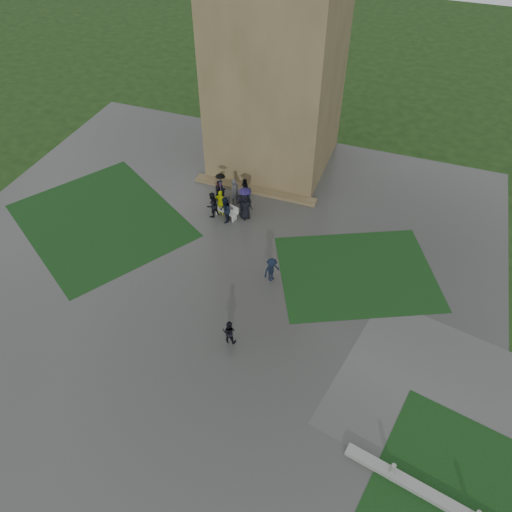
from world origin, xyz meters
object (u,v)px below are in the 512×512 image
(pedestrian_mid, at_px, (272,270))
(pedestrian_near, at_px, (229,332))
(bench, at_px, (227,210))
(tower, at_px, (278,41))

(pedestrian_mid, bearing_deg, pedestrian_near, -154.45)
(bench, height_order, pedestrian_near, pedestrian_near)
(bench, distance_m, pedestrian_near, 10.30)
(pedestrian_mid, bearing_deg, bench, 78.63)
(tower, bearing_deg, pedestrian_near, -79.20)
(tower, bearing_deg, bench, -95.62)
(tower, bearing_deg, pedestrian_mid, -72.29)
(tower, xyz_separation_m, bench, (-0.76, -7.69, -8.48))
(tower, height_order, pedestrian_mid, tower)
(tower, relative_size, pedestrian_near, 12.19)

